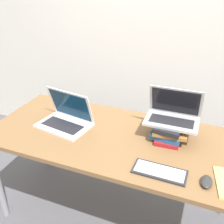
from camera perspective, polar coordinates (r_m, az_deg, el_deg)
The scene contains 7 objects.
wall_back at distance 2.49m, azimuth 9.43°, elevation 18.93°, with size 8.00×0.05×2.70m.
desk at distance 1.83m, azimuth 0.45°, elevation -7.07°, with size 1.74×0.78×0.76m.
laptop_left at distance 1.91m, azimuth -9.99°, elevation -1.40°, with size 0.40×0.31×0.25m.
book_stack at distance 1.77m, azimuth 12.40°, elevation -3.98°, with size 0.24×0.26×0.11m.
laptop_on_books at distance 1.76m, azimuth 13.12°, elevation -0.55°, with size 0.35×0.22×0.22m.
wireless_keyboard at distance 1.51m, azimuth 10.31°, elevation -12.65°, with size 0.30×0.13×0.01m.
mouse at distance 1.50m, azimuth 19.90°, elevation -14.07°, with size 0.06×0.10×0.03m.
Camera 1 is at (0.53, -1.00, 1.74)m, focal length 42.00 mm.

